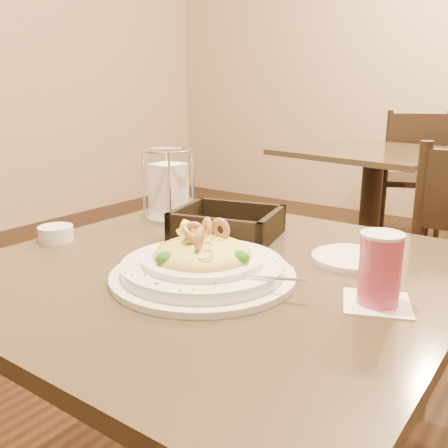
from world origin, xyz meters
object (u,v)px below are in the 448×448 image
Objects in this scene: bread_basket at (227,226)px; pasta_bowl at (203,263)px; side_plate at (352,258)px; background_table at (372,189)px; napkin_caddy at (169,189)px; butter_ramekin at (56,233)px; drink_glass at (380,270)px; dining_chair_far at (411,174)px; main_table at (218,367)px.

pasta_bowl is at bearing -63.68° from bread_basket.
side_plate is at bearing 0.81° from bread_basket.
background_table is at bearing 99.35° from bread_basket.
napkin_caddy reaches higher than butter_ramekin.
pasta_bowl is 2.71× the size of drink_glass.
pasta_bowl reaches higher than background_table.
dining_chair_far is 5.66× the size of side_plate.
dining_chair_far is at bearing 91.34° from napkin_caddy.
napkin_caddy is at bearing 176.35° from side_plate.
background_table is 5.54× the size of napkin_caddy.
bread_basket is (0.31, -1.89, 0.25)m from background_table.
background_table is 1.13× the size of dining_chair_far.
main_table is at bearing -78.65° from background_table.
napkin_caddy reaches higher than background_table.
butter_ramekin is at bearing -138.21° from bread_basket.
pasta_bowl is 0.28m from bread_basket.
dining_chair_far is 2.59m from bread_basket.
dining_chair_far reaches higher than bread_basket.
drink_glass is 0.73m from butter_ramekin.
background_table is at bearing 90.42° from butter_ramekin.
main_table is 11.40× the size of butter_ramekin.
main_table is 0.33m from bread_basket.
dining_chair_far reaches higher than napkin_caddy.
dining_chair_far is 11.78× the size of butter_ramekin.
bread_basket is 0.23m from napkin_caddy.
background_table is 13.27× the size of butter_ramekin.
drink_glass is at bearing 7.09° from butter_ramekin.
side_plate is at bearing 122.58° from drink_glass.
drink_glass is at bearing -22.39° from bread_basket.
bread_basket reaches higher than butter_ramekin.
drink_glass reaches higher than pasta_bowl.
napkin_caddy is at bearing -87.12° from background_table.
main_table is 0.27m from pasta_bowl.
pasta_bowl is (0.44, -2.15, 0.26)m from background_table.
napkin_caddy is at bearing 75.61° from butter_ramekin.
drink_glass is at bearing 0.35° from main_table.
side_plate is (0.21, 0.18, 0.23)m from main_table.
dining_chair_far reaches higher than main_table.
bread_basket is at bearing 116.32° from pasta_bowl.
main_table is at bearing 74.26° from dining_chair_far.
main_table is at bearing -59.64° from bread_basket.
dining_chair_far is 2.85m from pasta_bowl.
butter_ramekin is at bearing -172.91° from drink_glass.
bread_basket reaches higher than main_table.
napkin_caddy is (-0.64, 0.21, 0.02)m from drink_glass.
main_table is 0.43m from drink_glass.
drink_glass is 0.51× the size of bread_basket.
dining_chair_far is 2.46× the size of pasta_bowl.
dining_chair_far reaches higher than butter_ramekin.
main_table is 2.11m from background_table.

